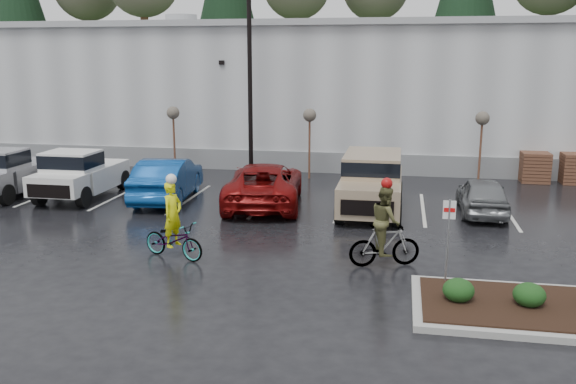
% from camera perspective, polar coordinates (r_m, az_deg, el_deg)
% --- Properties ---
extents(ground, '(120.00, 120.00, 0.00)m').
position_cam_1_polar(ground, '(15.50, 0.22, -8.22)').
color(ground, black).
rests_on(ground, ground).
extents(warehouse, '(60.50, 15.50, 7.20)m').
position_cam_1_polar(warehouse, '(36.38, 6.57, 9.61)').
color(warehouse, '#A3A5A7').
rests_on(warehouse, ground).
extents(wooded_ridge, '(80.00, 25.00, 6.00)m').
position_cam_1_polar(wooded_ridge, '(59.36, 8.21, 10.08)').
color(wooded_ridge, '#23431C').
rests_on(wooded_ridge, ground).
extents(lamppost, '(0.50, 1.00, 9.22)m').
position_cam_1_polar(lamppost, '(27.07, -3.62, 12.96)').
color(lamppost, black).
rests_on(lamppost, ground).
extents(sapling_west, '(0.60, 0.60, 3.20)m').
position_cam_1_polar(sapling_west, '(29.38, -10.70, 6.97)').
color(sapling_west, '#482A1D').
rests_on(sapling_west, ground).
extents(sapling_mid, '(0.60, 0.60, 3.20)m').
position_cam_1_polar(sapling_mid, '(27.70, 2.04, 6.84)').
color(sapling_mid, '#482A1D').
rests_on(sapling_mid, ground).
extents(sapling_east, '(0.60, 0.60, 3.20)m').
position_cam_1_polar(sapling_east, '(27.60, 17.72, 6.24)').
color(sapling_east, '#482A1D').
rests_on(sapling_east, ground).
extents(pallet_stack_a, '(1.20, 1.20, 1.35)m').
position_cam_1_polar(pallet_stack_a, '(29.26, 22.08, 2.17)').
color(pallet_stack_a, '#482A1D').
rests_on(pallet_stack_a, ground).
extents(pallet_stack_b, '(1.20, 1.20, 1.35)m').
position_cam_1_polar(pallet_stack_b, '(29.65, 25.30, 2.01)').
color(pallet_stack_b, '#482A1D').
rests_on(pallet_stack_b, ground).
extents(shrub_a, '(0.70, 0.70, 0.52)m').
position_cam_1_polar(shrub_a, '(14.27, 15.66, -8.83)').
color(shrub_a, black).
rests_on(shrub_a, curb_island).
extents(shrub_b, '(0.70, 0.70, 0.52)m').
position_cam_1_polar(shrub_b, '(14.49, 21.65, -8.94)').
color(shrub_b, black).
rests_on(shrub_b, curb_island).
extents(fire_lane_sign, '(0.30, 0.05, 2.20)m').
position_cam_1_polar(fire_lane_sign, '(15.07, 14.75, -3.63)').
color(fire_lane_sign, gray).
rests_on(fire_lane_sign, ground).
extents(pickup_silver, '(2.10, 5.20, 1.96)m').
position_cam_1_polar(pickup_silver, '(27.15, -24.37, 1.88)').
color(pickup_silver, '#ADAEB5').
rests_on(pickup_silver, ground).
extents(pickup_white, '(2.10, 5.20, 1.96)m').
position_cam_1_polar(pickup_white, '(25.67, -18.51, 1.79)').
color(pickup_white, silver).
rests_on(pickup_white, ground).
extents(car_blue, '(2.32, 5.20, 1.66)m').
position_cam_1_polar(car_blue, '(24.18, -11.21, 1.21)').
color(car_blue, navy).
rests_on(car_blue, ground).
extents(car_red, '(3.40, 6.08, 1.61)m').
position_cam_1_polar(car_red, '(22.90, -2.22, 0.74)').
color(car_red, maroon).
rests_on(car_red, ground).
extents(suv_tan, '(2.20, 5.10, 2.06)m').
position_cam_1_polar(suv_tan, '(22.06, 7.81, 0.77)').
color(suv_tan, gray).
rests_on(suv_tan, ground).
extents(car_grey, '(1.59, 3.94, 1.34)m').
position_cam_1_polar(car_grey, '(22.70, 17.73, -0.31)').
color(car_grey, slate).
rests_on(car_grey, ground).
extents(cyclist_hivis, '(2.09, 1.29, 2.39)m').
position_cam_1_polar(cyclist_hivis, '(17.20, -10.67, -3.73)').
color(cyclist_hivis, '#3F3F44').
rests_on(cyclist_hivis, ground).
extents(cyclist_olive, '(1.94, 1.10, 2.42)m').
position_cam_1_polar(cyclist_olive, '(16.42, 9.06, -3.95)').
color(cyclist_olive, '#3F3F44').
rests_on(cyclist_olive, ground).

